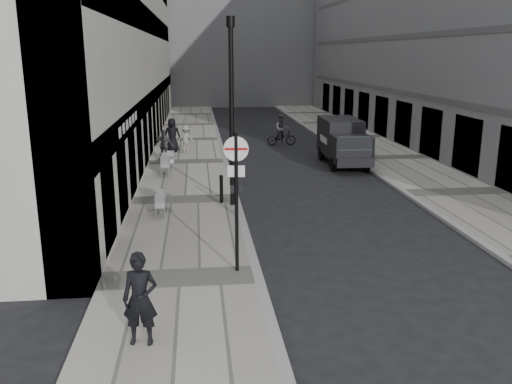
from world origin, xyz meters
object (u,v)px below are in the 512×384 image
walking_man (140,299)px  lamppost (231,104)px  sign_post (236,184)px  panel_van (343,140)px  cyclist (282,133)px

walking_man → lamppost: (2.44, 9.82, 2.83)m
sign_post → panel_van: (6.52, 13.83, -1.14)m
panel_van → cyclist: panel_van is taller
lamppost → cyclist: bearing=73.9°
lamppost → panel_van: 10.04m
walking_man → sign_post: size_ratio=0.51×
walking_man → lamppost: bearing=82.3°
sign_post → walking_man: bearing=-117.1°
panel_van → walking_man: bearing=-114.8°
sign_post → panel_van: 15.33m
sign_post → lamppost: bearing=91.7°
panel_van → cyclist: 6.84m
lamppost → cyclist: lamppost is taller
walking_man → panel_van: (8.64, 17.28, 0.26)m
lamppost → walking_man: bearing=-103.9°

